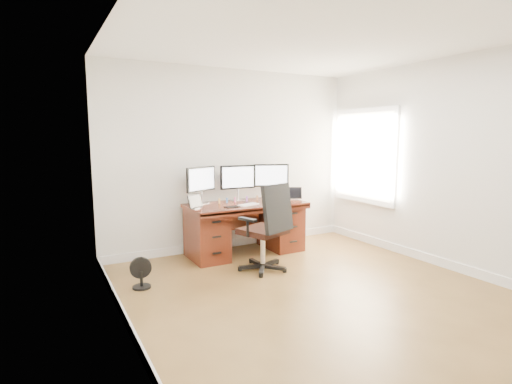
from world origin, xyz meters
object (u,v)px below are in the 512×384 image
desk (245,226)px  floor_fan (141,273)px  monitor_center (238,178)px  keyboard (248,205)px  office_chair (266,242)px

desk → floor_fan: bearing=-158.3°
desk → monitor_center: (-0.00, 0.24, 0.68)m
keyboard → office_chair: bearing=-114.0°
floor_fan → keyboard: (1.61, 0.47, 0.59)m
office_chair → monitor_center: monitor_center is taller
monitor_center → keyboard: 0.54m
office_chair → keyboard: 0.74m
floor_fan → desk: bearing=29.5°
monitor_center → keyboard: (-0.05, -0.43, -0.33)m
office_chair → keyboard: (0.07, 0.62, 0.39)m
desk → floor_fan: desk is taller
office_chair → monitor_center: size_ratio=2.05×
monitor_center → desk: bearing=-87.4°
monitor_center → keyboard: bearing=-93.4°
desk → office_chair: bearing=-98.4°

